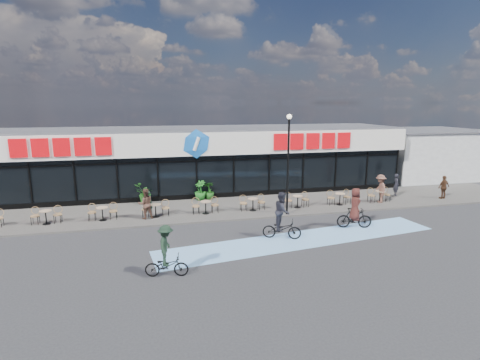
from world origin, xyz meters
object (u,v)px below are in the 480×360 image
at_px(potted_plant_mid, 200,190).
at_px(patron_left, 147,204).
at_px(potted_plant_left, 145,193).
at_px(cyclist_b, 355,212).
at_px(pedestrian_c, 444,187).
at_px(potted_plant_right, 209,191).
at_px(pedestrian_a, 380,189).
at_px(cyclist_a, 282,220).
at_px(patron_right, 145,204).
at_px(pedestrian_b, 396,185).
at_px(lamp_post, 288,157).

relative_size(potted_plant_mid, patron_left, 0.82).
xyz_separation_m(potted_plant_left, cyclist_b, (10.64, -7.14, 0.13)).
xyz_separation_m(potted_plant_left, pedestrian_c, (19.37, -3.34, 0.15)).
xyz_separation_m(potted_plant_mid, patron_left, (-3.34, -3.14, 0.14)).
bearing_deg(potted_plant_right, pedestrian_a, -17.51).
bearing_deg(pedestrian_c, cyclist_a, 10.84).
distance_m(potted_plant_left, cyclist_a, 10.11).
bearing_deg(potted_plant_mid, pedestrian_c, -11.89).
height_order(potted_plant_left, patron_left, patron_left).
height_order(patron_right, pedestrian_c, patron_right).
height_order(pedestrian_c, cyclist_b, cyclist_b).
bearing_deg(pedestrian_a, pedestrian_b, 132.48).
relative_size(potted_plant_left, potted_plant_mid, 0.97).
distance_m(lamp_post, patron_right, 8.32).
distance_m(potted_plant_left, pedestrian_b, 16.91).
relative_size(potted_plant_right, patron_left, 0.73).
relative_size(potted_plant_right, pedestrian_c, 0.73).
distance_m(potted_plant_right, patron_right, 5.31).
distance_m(potted_plant_left, pedestrian_c, 19.65).
bearing_deg(pedestrian_c, potted_plant_mid, -19.99).
height_order(potted_plant_left, pedestrian_b, pedestrian_b).
bearing_deg(patron_right, pedestrian_c, 168.76).
relative_size(pedestrian_a, pedestrian_c, 1.16).
bearing_deg(cyclist_b, lamp_post, 133.24).
bearing_deg(cyclist_a, pedestrian_a, 28.85).
height_order(potted_plant_right, pedestrian_c, pedestrian_c).
height_order(potted_plant_right, cyclist_a, cyclist_a).
bearing_deg(lamp_post, potted_plant_left, 151.60).
height_order(potted_plant_left, pedestrian_a, pedestrian_a).
bearing_deg(patron_right, patron_left, -123.90).
relative_size(patron_left, patron_right, 0.93).
bearing_deg(patron_left, pedestrian_b, 165.18).
relative_size(pedestrian_b, cyclist_a, 0.67).
relative_size(pedestrian_b, pedestrian_c, 0.98).
xyz_separation_m(lamp_post, patron_left, (-7.78, 1.18, -2.55)).
height_order(lamp_post, pedestrian_c, lamp_post).
height_order(lamp_post, patron_left, lamp_post).
bearing_deg(pedestrian_b, cyclist_b, 144.37).
bearing_deg(patron_left, lamp_post, 152.31).
distance_m(potted_plant_right, pedestrian_b, 12.80).
xyz_separation_m(patron_left, pedestrian_a, (14.48, -0.10, 0.12)).
relative_size(patron_right, pedestrian_a, 0.93).
height_order(pedestrian_b, pedestrian_c, pedestrian_c).
distance_m(patron_right, cyclist_a, 7.73).
bearing_deg(patron_right, potted_plant_right, -150.86).
bearing_deg(pedestrian_c, lamp_post, -3.17).
bearing_deg(potted_plant_left, pedestrian_b, -6.47).
distance_m(patron_right, pedestrian_c, 19.25).
xyz_separation_m(pedestrian_c, cyclist_a, (-12.89, -4.43, 0.05)).
xyz_separation_m(potted_plant_right, pedestrian_a, (10.53, -3.32, 0.34)).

